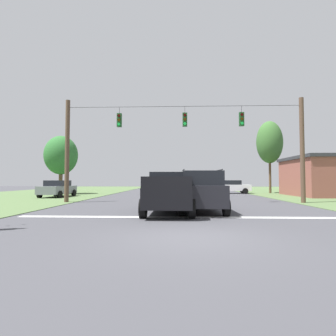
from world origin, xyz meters
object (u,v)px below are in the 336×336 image
(overhead_signal_span, at_px, (183,145))
(tree_roadside_right, at_px, (61,155))
(distant_car_crossing_white, at_px, (231,187))
(distant_car_oncoming, at_px, (58,188))
(pickup_truck, at_px, (169,192))
(suv_black, at_px, (200,190))
(tree_roadside_far_right, at_px, (269,142))

(overhead_signal_span, bearing_deg, tree_roadside_right, 141.15)
(distant_car_crossing_white, relative_size, distant_car_oncoming, 1.01)
(pickup_truck, xyz_separation_m, distant_car_crossing_white, (6.62, 18.66, -0.18))
(distant_car_crossing_white, bearing_deg, suv_black, -105.61)
(distant_car_crossing_white, height_order, tree_roadside_far_right, tree_roadside_far_right)
(overhead_signal_span, height_order, distant_car_oncoming, overhead_signal_span)
(suv_black, bearing_deg, tree_roadside_far_right, 62.51)
(tree_roadside_far_right, bearing_deg, suv_black, -117.49)
(overhead_signal_span, height_order, distant_car_crossing_white, overhead_signal_span)
(pickup_truck, distance_m, suv_black, 1.57)
(overhead_signal_span, distance_m, distant_car_oncoming, 12.99)
(suv_black, xyz_separation_m, distant_car_crossing_white, (5.11, 18.27, -0.27))
(overhead_signal_span, xyz_separation_m, distant_car_crossing_white, (5.87, 13.09, -3.16))
(pickup_truck, relative_size, tree_roadside_far_right, 0.64)
(distant_car_oncoming, bearing_deg, distant_car_crossing_white, 23.51)
(distant_car_crossing_white, distance_m, distant_car_oncoming, 18.69)
(overhead_signal_span, distance_m, tree_roadside_far_right, 17.14)
(pickup_truck, height_order, suv_black, suv_black)
(pickup_truck, bearing_deg, tree_roadside_right, 127.55)
(overhead_signal_span, relative_size, pickup_truck, 3.05)
(suv_black, bearing_deg, tree_roadside_right, 131.45)
(distant_car_crossing_white, distance_m, tree_roadside_right, 19.57)
(tree_roadside_right, bearing_deg, distant_car_crossing_white, 7.25)
(distant_car_crossing_white, relative_size, tree_roadside_right, 0.69)
(tree_roadside_right, bearing_deg, suv_black, -48.55)
(distant_car_crossing_white, distance_m, tree_roadside_far_right, 6.93)
(distant_car_oncoming, bearing_deg, suv_black, -41.94)
(overhead_signal_span, height_order, tree_roadside_right, overhead_signal_span)
(distant_car_oncoming, distance_m, tree_roadside_right, 6.42)
(overhead_signal_span, xyz_separation_m, tree_roadside_far_right, (10.45, 13.43, 2.03))
(overhead_signal_span, bearing_deg, tree_roadside_far_right, 52.11)
(overhead_signal_span, bearing_deg, distant_car_oncoming, 153.47)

